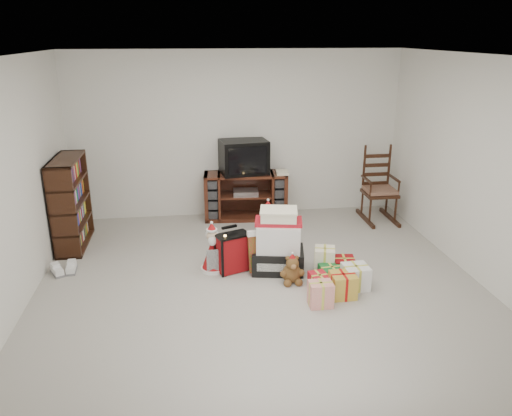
{
  "coord_description": "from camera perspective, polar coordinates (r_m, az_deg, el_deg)",
  "views": [
    {
      "loc": [
        -0.74,
        -4.96,
        2.71
      ],
      "look_at": [
        0.03,
        0.6,
        0.74
      ],
      "focal_mm": 35.0,
      "sensor_mm": 36.0,
      "label": 1
    }
  ],
  "objects": [
    {
      "name": "tv_stand",
      "position": [
        7.63,
        -1.18,
        1.41
      ],
      "size": [
        1.28,
        0.54,
        0.71
      ],
      "rotation": [
        0.0,
        0.0,
        -0.08
      ],
      "color": "#4F1E16",
      "rests_on": "floor"
    },
    {
      "name": "gift_pile",
      "position": [
        5.95,
        2.55,
        -4.2
      ],
      "size": [
        0.67,
        0.54,
        0.76
      ],
      "rotation": [
        0.0,
        0.0,
        -0.19
      ],
      "color": "black",
      "rests_on": "floor"
    },
    {
      "name": "bookshelf",
      "position": [
        7.01,
        -20.39,
        0.41
      ],
      "size": [
        0.33,
        0.98,
        1.2
      ],
      "color": "black",
      "rests_on": "floor"
    },
    {
      "name": "rocking_chair",
      "position": [
        7.82,
        13.78,
        1.6
      ],
      "size": [
        0.47,
        0.78,
        1.17
      ],
      "rotation": [
        0.0,
        0.0,
        -0.0
      ],
      "color": "black",
      "rests_on": "floor"
    },
    {
      "name": "mrs_claus_figurine",
      "position": [
        6.0,
        -5.0,
        -5.04
      ],
      "size": [
        0.3,
        0.28,
        0.61
      ],
      "color": "#A21114",
      "rests_on": "floor"
    },
    {
      "name": "santa_figurine",
      "position": [
        6.69,
        1.37,
        -2.26
      ],
      "size": [
        0.31,
        0.29,
        0.64
      ],
      "color": "#A21114",
      "rests_on": "floor"
    },
    {
      "name": "gift_cluster",
      "position": [
        5.74,
        8.88,
        -7.71
      ],
      "size": [
        0.7,
        1.02,
        0.24
      ],
      "color": "#AE1320",
      "rests_on": "floor"
    },
    {
      "name": "room",
      "position": [
        5.23,
        0.57,
        3.13
      ],
      "size": [
        5.01,
        5.01,
        2.51
      ],
      "color": "#A5A297",
      "rests_on": "ground"
    },
    {
      "name": "stocking",
      "position": [
        5.88,
        0.12,
        -5.1
      ],
      "size": [
        0.27,
        0.15,
        0.55
      ],
      "primitive_type": null,
      "rotation": [
        0.0,
        0.0,
        0.15
      ],
      "color": "#0C7214",
      "rests_on": "floor"
    },
    {
      "name": "teddy_bear",
      "position": [
        5.75,
        4.12,
        -7.18
      ],
      "size": [
        0.22,
        0.19,
        0.33
      ],
      "color": "brown",
      "rests_on": "floor"
    },
    {
      "name": "sneaker_pair",
      "position": [
        6.41,
        -21.06,
        -6.6
      ],
      "size": [
        0.33,
        0.27,
        0.09
      ],
      "rotation": [
        0.0,
        0.0,
        0.33
      ],
      "color": "white",
      "rests_on": "floor"
    },
    {
      "name": "crt_television",
      "position": [
        7.48,
        -1.41,
        5.86
      ],
      "size": [
        0.74,
        0.58,
        0.5
      ],
      "rotation": [
        0.0,
        0.0,
        0.14
      ],
      "color": "black",
      "rests_on": "tv_stand"
    },
    {
      "name": "red_suitcase",
      "position": [
        5.96,
        -2.66,
        -5.11
      ],
      "size": [
        0.41,
        0.31,
        0.56
      ],
      "rotation": [
        0.0,
        0.0,
        0.37
      ],
      "color": "maroon",
      "rests_on": "floor"
    }
  ]
}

